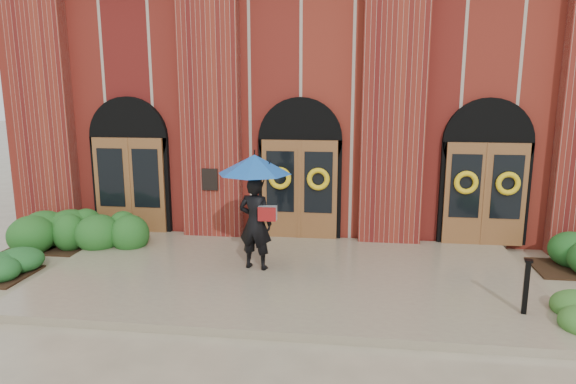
# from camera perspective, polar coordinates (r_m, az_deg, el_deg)

# --- Properties ---
(ground) EXTENTS (90.00, 90.00, 0.00)m
(ground) POSITION_cam_1_polar(r_m,az_deg,el_deg) (10.74, -0.35, -9.94)
(ground) COLOR tan
(ground) RESTS_ON ground
(landing) EXTENTS (10.00, 5.30, 0.15)m
(landing) POSITION_cam_1_polar(r_m,az_deg,el_deg) (10.86, -0.25, -9.28)
(landing) COLOR gray
(landing) RESTS_ON ground
(church_building) EXTENTS (16.20, 12.53, 7.00)m
(church_building) POSITION_cam_1_polar(r_m,az_deg,el_deg) (18.73, 3.36, 10.28)
(church_building) COLOR maroon
(church_building) RESTS_ON ground
(man_with_umbrella) EXTENTS (1.82, 1.82, 2.44)m
(man_with_umbrella) POSITION_cam_1_polar(r_m,az_deg,el_deg) (10.63, -3.68, 0.26)
(man_with_umbrella) COLOR black
(man_with_umbrella) RESTS_ON landing
(metal_post) EXTENTS (0.15, 0.15, 0.96)m
(metal_post) POSITION_cam_1_polar(r_m,az_deg,el_deg) (9.69, 24.95, -9.40)
(metal_post) COLOR black
(metal_post) RESTS_ON landing
(hedge_wall_left) EXTENTS (3.39, 1.35, 0.87)m
(hedge_wall_left) POSITION_cam_1_polar(r_m,az_deg,el_deg) (13.74, -21.43, -4.01)
(hedge_wall_left) COLOR #1E521B
(hedge_wall_left) RESTS_ON ground
(hedge_front_right) EXTENTS (1.36, 1.16, 0.48)m
(hedge_front_right) POSITION_cam_1_polar(r_m,az_deg,el_deg) (10.02, 29.37, -11.69)
(hedge_front_right) COLOR #326323
(hedge_front_right) RESTS_ON ground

